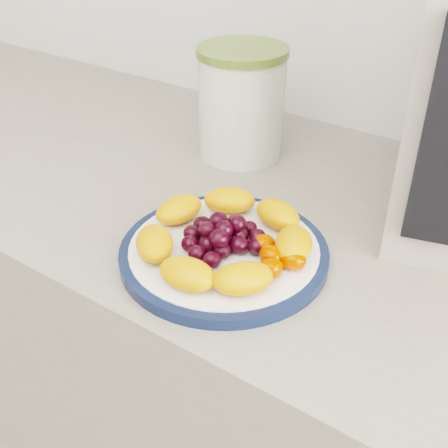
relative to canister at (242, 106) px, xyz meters
The scene contains 7 objects.
counter 0.58m from the canister, 27.82° to the right, with size 3.50×0.60×0.90m, color gray.
cabinet_face 0.60m from the canister, 27.82° to the right, with size 3.48×0.58×0.84m, color brown.
plate_rim 0.30m from the canister, 60.86° to the right, with size 0.26×0.26×0.01m, color #101C3A.
plate_face 0.30m from the canister, 60.86° to the right, with size 0.23×0.23×0.02m, color white.
canister is the anchor object (origin of this frame).
canister_lid 0.09m from the canister, ahead, with size 0.14×0.14×0.01m, color #5E6F2F.
fruit_plate 0.30m from the canister, 60.20° to the right, with size 0.22×0.22×0.04m.
Camera 1 is at (0.26, 0.59, 1.31)m, focal length 45.00 mm.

